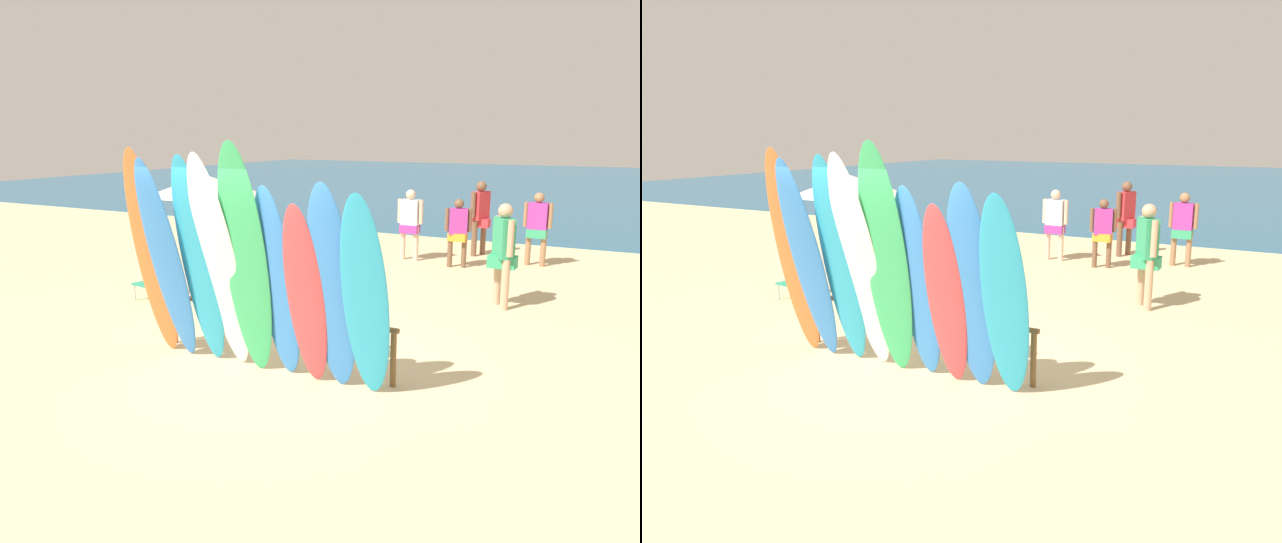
% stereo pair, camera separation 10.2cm
% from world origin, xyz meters
% --- Properties ---
extents(ground, '(60.00, 60.00, 0.00)m').
position_xyz_m(ground, '(0.00, 14.00, 0.00)').
color(ground, '#D3BC8C').
extents(ocean_water, '(60.00, 40.00, 0.02)m').
position_xyz_m(ocean_water, '(0.00, 30.42, 0.01)').
color(ocean_water, '#235B7F').
rests_on(ocean_water, ground).
extents(surfboard_rack, '(3.38, 0.07, 0.71)m').
position_xyz_m(surfboard_rack, '(0.00, 0.00, 0.57)').
color(surfboard_rack, brown).
rests_on(surfboard_rack, ground).
extents(surfboard_orange_0, '(0.56, 0.64, 2.72)m').
position_xyz_m(surfboard_orange_0, '(-1.51, -0.50, 1.36)').
color(surfboard_orange_0, orange).
rests_on(surfboard_orange_0, ground).
extents(surfboard_blue_1, '(0.51, 0.84, 2.62)m').
position_xyz_m(surfboard_blue_1, '(-1.15, -0.63, 1.31)').
color(surfboard_blue_1, '#337AD1').
rests_on(surfboard_blue_1, ground).
extents(surfboard_teal_2, '(0.53, 0.75, 2.66)m').
position_xyz_m(surfboard_teal_2, '(-0.71, -0.54, 1.33)').
color(surfboard_teal_2, '#289EC6').
rests_on(surfboard_teal_2, ground).
extents(surfboard_white_3, '(0.63, 0.85, 2.69)m').
position_xyz_m(surfboard_white_3, '(-0.39, -0.56, 1.34)').
color(surfboard_white_3, white).
rests_on(surfboard_white_3, ground).
extents(surfboard_green_4, '(0.62, 0.73, 2.82)m').
position_xyz_m(surfboard_green_4, '(-0.00, -0.57, 1.41)').
color(surfboard_green_4, '#38B266').
rests_on(surfboard_green_4, ground).
extents(surfboard_blue_5, '(0.57, 0.62, 2.34)m').
position_xyz_m(surfboard_blue_5, '(0.35, -0.44, 1.17)').
color(surfboard_blue_5, '#337AD1').
rests_on(surfboard_blue_5, ground).
extents(surfboard_red_6, '(0.53, 0.59, 2.16)m').
position_xyz_m(surfboard_red_6, '(0.75, -0.49, 1.08)').
color(surfboard_red_6, '#D13D42').
rests_on(surfboard_red_6, ground).
extents(surfboard_blue_7, '(0.54, 0.62, 2.41)m').
position_xyz_m(surfboard_blue_7, '(1.09, -0.51, 1.20)').
color(surfboard_blue_7, '#337AD1').
rests_on(surfboard_blue_7, ground).
extents(surfboard_teal_8, '(0.56, 0.72, 2.33)m').
position_xyz_m(surfboard_teal_8, '(1.52, -0.57, 1.16)').
color(surfboard_teal_8, '#289EC6').
rests_on(surfboard_teal_8, ground).
extents(beachgoer_by_water, '(0.45, 0.57, 1.75)m').
position_xyz_m(beachgoer_by_water, '(1.94, 4.03, 1.01)').
color(beachgoer_by_water, tan).
rests_on(beachgoer_by_water, ground).
extents(beachgoer_midbeach, '(0.46, 0.63, 1.76)m').
position_xyz_m(beachgoer_midbeach, '(0.44, 8.39, 1.01)').
color(beachgoer_midbeach, brown).
rests_on(beachgoer_midbeach, ground).
extents(beachgoer_strolling, '(0.61, 0.26, 1.61)m').
position_xyz_m(beachgoer_strolling, '(-0.81, 7.07, 0.93)').
color(beachgoer_strolling, beige).
rests_on(beachgoer_strolling, ground).
extents(beachgoer_near_rack, '(0.54, 0.30, 1.49)m').
position_xyz_m(beachgoer_near_rack, '(0.38, 6.81, 0.86)').
color(beachgoer_near_rack, brown).
rests_on(beachgoer_near_rack, ground).
extents(beachgoer_photographing, '(0.61, 0.26, 1.61)m').
position_xyz_m(beachgoer_photographing, '(1.85, 7.78, 0.93)').
color(beachgoer_photographing, '#9E704C').
rests_on(beachgoer_photographing, ground).
extents(beach_chair_red, '(0.61, 0.81, 0.80)m').
position_xyz_m(beach_chair_red, '(-3.51, 1.76, 0.42)').
color(beach_chair_red, '#B7B7BC').
rests_on(beach_chair_red, ground).
extents(beach_umbrella, '(2.01, 2.01, 2.16)m').
position_xyz_m(beach_umbrella, '(-2.84, 2.33, 1.98)').
color(beach_umbrella, silver).
rests_on(beach_umbrella, ground).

